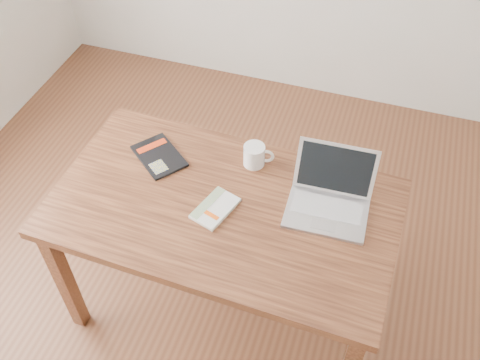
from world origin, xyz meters
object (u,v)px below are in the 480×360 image
(coffee_mug, at_px, (255,155))
(white_guidebook, at_px, (215,208))
(black_guidebook, at_px, (159,156))
(desk, at_px, (224,219))
(laptop, at_px, (330,197))

(coffee_mug, bearing_deg, white_guidebook, -115.57)
(black_guidebook, height_order, coffee_mug, coffee_mug)
(black_guidebook, bearing_deg, desk, -77.26)
(white_guidebook, xyz_separation_m, black_guidebook, (-0.33, 0.20, -0.00))
(desk, bearing_deg, black_guidebook, 156.28)
(white_guidebook, bearing_deg, black_guidebook, 166.14)
(laptop, bearing_deg, white_guidebook, -160.90)
(black_guidebook, bearing_deg, coffee_mug, -38.99)
(coffee_mug, bearing_deg, laptop, -31.97)
(desk, height_order, laptop, laptop)
(desk, bearing_deg, white_guidebook, -122.43)
(laptop, height_order, coffee_mug, laptop)
(laptop, bearing_deg, black_guidebook, 174.91)
(desk, bearing_deg, coffee_mug, 80.67)
(white_guidebook, distance_m, laptop, 0.45)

